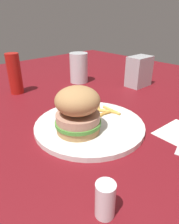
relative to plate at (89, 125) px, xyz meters
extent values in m
plane|color=maroon|center=(0.02, 0.02, -0.01)|extent=(1.60, 1.60, 0.00)
cylinder|color=white|center=(0.00, 0.00, 0.00)|extent=(0.26, 0.26, 0.01)
cylinder|color=tan|center=(-0.01, 0.04, 0.01)|extent=(0.10, 0.10, 0.02)
cylinder|color=#4C9338|center=(-0.01, 0.04, 0.03)|extent=(0.10, 0.10, 0.01)
cylinder|color=tan|center=(-0.01, 0.04, 0.04)|extent=(0.10, 0.10, 0.02)
ellipsoid|color=tan|center=(-0.01, 0.04, 0.08)|extent=(0.10, 0.10, 0.06)
cylinder|color=gold|center=(0.03, -0.06, 0.01)|extent=(0.05, 0.05, 0.01)
cylinder|color=#E5B251|center=(0.03, -0.06, 0.01)|extent=(0.05, 0.04, 0.01)
cylinder|color=gold|center=(0.01, -0.07, 0.01)|extent=(0.06, 0.03, 0.01)
cylinder|color=gold|center=(0.04, -0.05, 0.01)|extent=(0.07, 0.01, 0.01)
cylinder|color=#E5B251|center=(0.01, -0.09, 0.01)|extent=(0.06, 0.01, 0.01)
cylinder|color=gold|center=(0.01, -0.06, 0.01)|extent=(0.02, 0.06, 0.01)
cylinder|color=silver|center=(0.29, -0.22, 0.05)|extent=(0.07, 0.07, 0.11)
cylinder|color=silver|center=(0.29, -0.22, 0.04)|extent=(0.06, 0.06, 0.09)
cube|color=#B7BABF|center=(0.11, -0.35, 0.05)|extent=(0.06, 0.09, 0.11)
cylinder|color=#B21914|center=(0.34, 0.02, 0.06)|extent=(0.04, 0.04, 0.13)
cylinder|color=white|center=(-0.19, 0.15, 0.02)|extent=(0.03, 0.03, 0.06)
camera|label=1|loc=(-0.32, 0.29, 0.25)|focal=32.94mm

